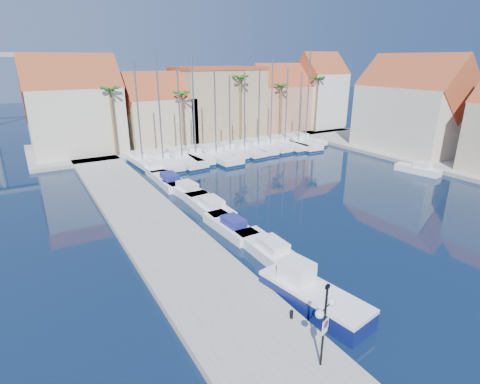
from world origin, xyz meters
name	(u,v)px	position (x,y,z in m)	size (l,w,h in m)	color
ground	(406,307)	(0.00, 0.00, 0.00)	(260.00, 260.00, 0.00)	black
quay_west	(169,244)	(-9.00, 13.50, 0.25)	(6.00, 77.00, 0.50)	gray
shore_north	(203,138)	(10.00, 48.00, 0.25)	(54.00, 16.00, 0.50)	gray
shore_east	(465,165)	(32.00, 15.00, 0.25)	(12.00, 60.00, 0.50)	gray
lamp_post	(325,314)	(-7.45, -1.14, 3.20)	(1.34, 0.71, 4.11)	black
bollard	(292,314)	(-6.60, 2.02, 0.72)	(0.18, 0.18, 0.45)	black
fishing_boat	(311,294)	(-4.60, 2.81, 0.77)	(3.25, 6.93, 2.33)	#0D164F
motorboat_west_0	(268,249)	(-3.36, 8.80, 0.51)	(2.10, 6.35, 1.40)	white
motorboat_west_1	(230,226)	(-3.80, 13.55, 0.51)	(2.11, 5.89, 1.40)	white
motorboat_west_2	(209,206)	(-3.33, 18.41, 0.51)	(2.32, 6.99, 1.40)	white
motorboat_west_3	(185,189)	(-3.46, 23.78, 0.51)	(2.75, 6.74, 1.40)	white
motorboat_west_4	(168,180)	(-3.83, 27.64, 0.51)	(2.37, 6.86, 1.40)	white
motorboat_west_5	(152,167)	(-3.79, 33.48, 0.51)	(2.17, 6.66, 1.40)	white
motorboat_west_6	(141,159)	(-3.79, 38.28, 0.51)	(1.91, 5.59, 1.40)	white
motorboat_east_1	(418,169)	(24.02, 16.22, 0.51)	(2.62, 5.40, 1.40)	white
sailboat_0	(141,160)	(-4.05, 37.06, 0.63)	(2.59, 8.21, 12.98)	white
sailboat_1	(162,160)	(-1.68, 35.89, 0.60)	(2.80, 10.30, 13.92)	white
sailboat_2	(180,158)	(0.87, 35.88, 0.58)	(3.75, 10.98, 12.97)	white
sailboat_3	(194,155)	(3.19, 36.33, 0.61)	(3.37, 9.85, 14.08)	white
sailboat_4	(214,155)	(5.69, 35.27, 0.56)	(3.46, 11.33, 11.72)	white
sailboat_5	(229,151)	(8.55, 36.19, 0.59)	(2.92, 8.83, 11.11)	white
sailboat_6	(242,150)	(10.69, 35.85, 0.59)	(3.00, 9.28, 11.55)	white
sailboat_7	(257,147)	(13.31, 36.01, 0.59)	(3.04, 9.19, 11.98)	white
sailboat_8	(268,145)	(15.60, 36.23, 0.62)	(3.07, 8.98, 13.36)	white
sailboat_9	(283,143)	(18.38, 36.29, 0.58)	(3.17, 9.99, 11.86)	white
sailboat_10	(296,143)	(20.57, 35.68, 0.57)	(3.24, 10.49, 11.36)	white
sailboat_11	(303,139)	(23.00, 36.77, 0.65)	(2.95, 8.71, 14.52)	white
building_0	(75,109)	(-10.00, 47.00, 6.52)	(12.30, 9.00, 13.50)	beige
building_1	(158,112)	(2.00, 47.00, 5.30)	(10.30, 8.00, 11.00)	tan
building_2	(218,102)	(13.00, 48.00, 6.26)	(14.20, 10.20, 11.50)	#9F8262
building_3	(278,101)	(25.00, 47.00, 5.86)	(10.30, 8.00, 12.00)	tan
building_4	(319,93)	(34.00, 46.00, 6.97)	(8.30, 8.00, 14.00)	white
building_6	(412,108)	(32.00, 24.00, 6.52)	(9.00, 14.30, 13.50)	beige
palm_0	(110,92)	(-6.00, 42.00, 9.08)	(2.60, 2.60, 10.15)	brown
palm_1	(181,96)	(4.00, 42.00, 8.14)	(2.60, 2.60, 9.15)	brown
palm_2	(240,80)	(14.00, 42.00, 10.02)	(2.60, 2.60, 11.15)	brown
palm_3	(281,88)	(22.00, 42.00, 8.61)	(2.60, 2.60, 9.65)	brown
palm_4	(318,81)	(30.00, 42.00, 9.55)	(2.60, 2.60, 10.65)	brown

